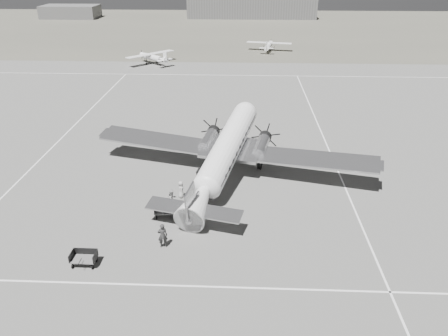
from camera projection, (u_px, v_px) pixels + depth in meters
ground at (213, 183)px, 40.10m from camera, size 260.00×260.00×0.00m
taxi_line_near at (198, 286)px, 27.53m from camera, size 60.00×0.15×0.01m
taxi_line_right at (344, 185)px, 39.62m from camera, size 0.15×80.00×0.01m
taxi_line_left at (61, 138)px, 49.79m from camera, size 0.15×60.00×0.01m
taxi_line_horizon at (228, 75)px, 76.01m from camera, size 90.00×0.15×0.01m
grass_infield at (235, 28)px, 125.38m from camera, size 260.00×90.00×0.01m
hangar_main at (251, 7)px, 146.18m from camera, size 42.00×14.00×6.60m
shed_secondary at (71, 12)px, 144.63m from camera, size 18.00×10.00×4.00m
dc3_airliner at (225, 154)px, 39.45m from camera, size 31.39×25.33×5.24m
light_plane_left at (152, 58)px, 83.39m from camera, size 13.42×13.55×2.19m
light_plane_right at (269, 46)px, 94.76m from camera, size 11.17×9.70×2.04m
baggage_cart_near at (166, 211)px, 34.69m from camera, size 1.94×1.45×1.04m
baggage_cart_far at (84, 259)px, 29.25m from camera, size 1.79×1.27×1.00m
ground_crew at (163, 235)px, 30.88m from camera, size 0.77×0.59×1.91m
ramp_agent at (172, 199)px, 35.71m from camera, size 0.98×1.03×1.68m
passenger at (181, 189)px, 37.35m from camera, size 0.69×0.86×1.52m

